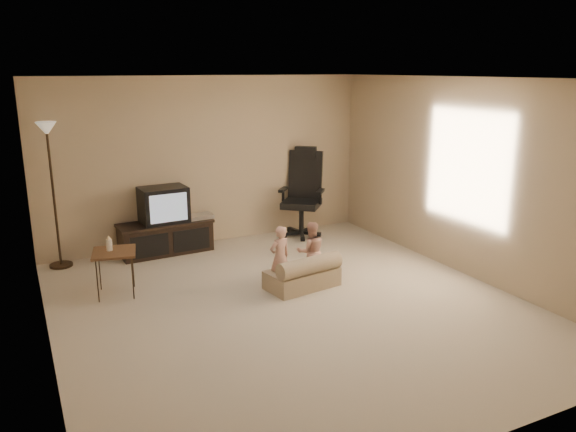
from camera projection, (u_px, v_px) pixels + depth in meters
name	position (u px, v px, depth m)	size (l,w,h in m)	color
floor	(290.00, 306.00, 6.34)	(5.50, 5.50, 0.00)	beige
room_shell	(290.00, 173.00, 5.95)	(5.50, 5.50, 5.50)	silver
tv_stand	(166.00, 226.00, 8.07)	(1.38, 0.57, 0.97)	black
office_chair	(303.00, 204.00, 8.92)	(0.91, 0.91, 1.40)	black
side_table	(114.00, 253.00, 6.53)	(0.57, 0.57, 0.73)	brown
floor_lamp	(50.00, 163.00, 7.24)	(0.30, 0.30, 1.94)	#302315
child_sofa	(304.00, 275.00, 6.81)	(0.93, 0.61, 0.42)	tan
toddler_left	(280.00, 257.00, 6.76)	(0.28, 0.21, 0.78)	#DFA38B
toddler_right	(311.00, 251.00, 7.02)	(0.37, 0.20, 0.76)	#DFA38B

